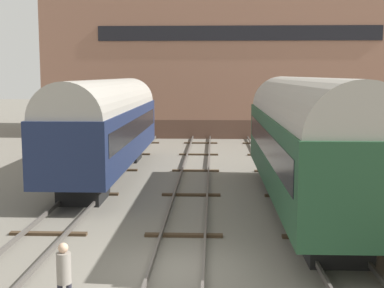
% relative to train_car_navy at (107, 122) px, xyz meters
% --- Properties ---
extents(ground_plane, '(200.00, 200.00, 0.00)m').
position_rel_train_car_navy_xyz_m(ground_plane, '(4.55, -13.35, -2.87)').
color(ground_plane, '#6B665B').
extents(track_left, '(2.60, 60.00, 0.26)m').
position_rel_train_car_navy_xyz_m(track_left, '(-0.00, -13.35, -2.73)').
color(track_left, '#4C4742').
rests_on(track_left, ground).
extents(track_middle, '(2.60, 60.00, 0.26)m').
position_rel_train_car_navy_xyz_m(track_middle, '(4.55, -13.35, -2.73)').
color(track_middle, '#4C4742').
rests_on(track_middle, ground).
extents(track_right, '(2.60, 60.00, 0.26)m').
position_rel_train_car_navy_xyz_m(track_right, '(9.10, -13.35, -2.73)').
color(track_right, '#4C4742').
rests_on(track_right, ground).
extents(train_car_navy, '(3.13, 16.53, 5.10)m').
position_rel_train_car_navy_xyz_m(train_car_navy, '(0.00, 0.00, 0.00)').
color(train_car_navy, black).
rests_on(train_car_navy, ground).
extents(train_car_green, '(3.14, 16.16, 5.25)m').
position_rel_train_car_navy_xyz_m(train_car_green, '(9.10, -6.80, 0.09)').
color(train_car_green, black).
rests_on(train_car_green, ground).
extents(person_worker, '(0.32, 0.32, 1.74)m').
position_rel_train_car_navy_xyz_m(person_worker, '(2.28, -16.46, -1.82)').
color(person_worker, '#282833').
rests_on(person_worker, ground).
extents(warehouse_building, '(32.90, 12.94, 15.75)m').
position_rel_train_car_navy_xyz_m(warehouse_building, '(7.56, 23.13, 5.00)').
color(warehouse_building, brown).
rests_on(warehouse_building, ground).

